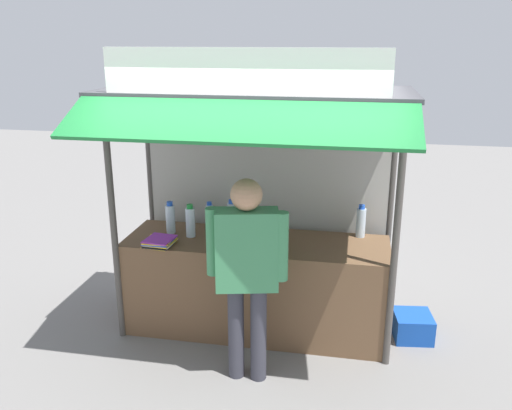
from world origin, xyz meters
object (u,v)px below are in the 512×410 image
at_px(water_bottle_front_right, 361,222).
at_px(water_bottle_mid_left, 210,215).
at_px(water_bottle_front_left, 170,218).
at_px(plastic_crate, 412,326).
at_px(banana_bunch_inner_left, 185,132).
at_px(water_bottle_back_left, 190,221).
at_px(banana_bunch_rightmost, 245,134).
at_px(water_bottle_far_right, 232,216).
at_px(magazine_stack_center, 160,242).
at_px(magazine_stack_left, 272,247).
at_px(vendor_person, 247,263).

xyz_separation_m(water_bottle_front_right, water_bottle_mid_left, (-1.48, -0.01, -0.03)).
distance_m(water_bottle_front_left, plastic_crate, 2.52).
xyz_separation_m(water_bottle_front_right, banana_bunch_inner_left, (-1.44, -0.78, 0.94)).
height_order(water_bottle_back_left, water_bottle_front_left, water_bottle_back_left).
bearing_deg(banana_bunch_rightmost, water_bottle_far_right, 112.10).
bearing_deg(banana_bunch_rightmost, magazine_stack_center, 165.96).
xyz_separation_m(water_bottle_front_right, water_bottle_front_left, (-1.80, -0.24, 0.00)).
bearing_deg(magazine_stack_left, water_bottle_front_left, 164.81).
height_order(magazine_stack_center, plastic_crate, magazine_stack_center).
relative_size(banana_bunch_rightmost, plastic_crate, 0.75).
bearing_deg(magazine_stack_center, banana_bunch_inner_left, -30.83).
xyz_separation_m(water_bottle_far_right, water_bottle_front_left, (-0.56, -0.19, 0.00)).
relative_size(water_bottle_mid_left, banana_bunch_rightmost, 1.01).
relative_size(magazine_stack_left, banana_bunch_rightmost, 1.03).
bearing_deg(water_bottle_far_right, banana_bunch_inner_left, -105.37).
bearing_deg(water_bottle_front_left, water_bottle_front_right, 7.59).
bearing_deg(water_bottle_front_right, water_bottle_far_right, -177.54).
xyz_separation_m(water_bottle_mid_left, water_bottle_far_right, (0.24, -0.05, 0.02)).
bearing_deg(water_bottle_back_left, water_bottle_front_right, 10.55).
distance_m(water_bottle_mid_left, magazine_stack_center, 0.65).
xyz_separation_m(water_bottle_back_left, water_bottle_front_left, (-0.22, 0.05, -0.00)).
bearing_deg(plastic_crate, water_bottle_back_left, -177.56).
bearing_deg(banana_bunch_inner_left, magazine_stack_left, 20.61).
relative_size(water_bottle_front_right, magazine_stack_left, 1.18).
relative_size(water_bottle_back_left, water_bottle_mid_left, 1.23).
xyz_separation_m(water_bottle_front_left, magazine_stack_center, (0.01, -0.32, -0.11)).
bearing_deg(magazine_stack_left, magazine_stack_center, -177.72).
distance_m(water_bottle_far_right, plastic_crate, 2.01).
bearing_deg(vendor_person, plastic_crate, -160.64).
xyz_separation_m(banana_bunch_rightmost, vendor_person, (0.07, -0.31, -0.96)).
bearing_deg(water_bottle_front_left, water_bottle_back_left, -14.10).
height_order(magazine_stack_left, magazine_stack_center, magazine_stack_left).
height_order(water_bottle_mid_left, magazine_stack_left, water_bottle_mid_left).
bearing_deg(magazine_stack_center, water_bottle_back_left, 51.58).
relative_size(water_bottle_back_left, water_bottle_front_right, 1.01).
bearing_deg(vendor_person, water_bottle_front_left, -55.30).
distance_m(banana_bunch_inner_left, plastic_crate, 2.78).
xyz_separation_m(water_bottle_far_right, magazine_stack_left, (0.48, -0.47, -0.11)).
bearing_deg(vendor_person, water_bottle_back_left, -61.08).
height_order(water_bottle_far_right, banana_bunch_rightmost, banana_bunch_rightmost).
bearing_deg(magazine_stack_left, water_bottle_far_right, 135.52).
height_order(banana_bunch_inner_left, plastic_crate, banana_bunch_inner_left).
distance_m(banana_bunch_inner_left, banana_bunch_rightmost, 0.49).
distance_m(water_bottle_mid_left, banana_bunch_rightmost, 1.34).
height_order(water_bottle_far_right, magazine_stack_left, water_bottle_far_right).
height_order(water_bottle_back_left, water_bottle_mid_left, water_bottle_back_left).
bearing_deg(water_bottle_mid_left, magazine_stack_left, -35.81).
distance_m(water_bottle_front_right, water_bottle_front_left, 1.82).
xyz_separation_m(water_bottle_back_left, water_bottle_front_right, (1.58, 0.30, -0.00)).
distance_m(water_bottle_mid_left, vendor_person, 1.24).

